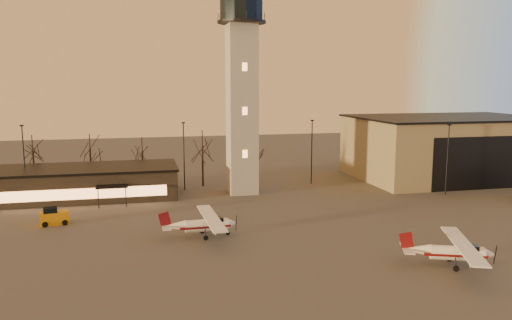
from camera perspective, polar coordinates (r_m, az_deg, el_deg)
The scene contains 9 objects.
ground at distance 45.02m, azimuth 6.31°, elevation -11.83°, with size 220.00×220.00×0.00m, color #43413E.
control_tower at distance 71.11m, azimuth -1.63°, elevation 9.20°, with size 6.80×6.80×32.60m.
hangar at distance 89.80m, azimuth 20.99°, elevation 1.38°, with size 30.60×20.60×10.30m.
terminal at distance 73.34m, azimuth -19.00°, elevation -2.43°, with size 25.40×12.20×4.30m.
light_poles at distance 72.94m, azimuth -1.36°, elevation 0.58°, with size 58.50×12.25×10.14m.
tree_row at distance 79.44m, azimuth -12.67°, elevation 1.43°, with size 37.20×9.20×8.80m.
cessna_front at distance 47.40m, azimuth 22.10°, elevation -10.07°, with size 8.63×10.49×2.96m.
cessna_rear at distance 52.48m, azimuth -5.52°, elevation -7.63°, with size 8.47×10.71×2.96m.
service_cart at distance 61.08m, azimuth -22.08°, elevation -6.15°, with size 3.32×2.40×1.96m.
Camera 1 is at (-14.26, -39.67, 15.80)m, focal length 35.00 mm.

